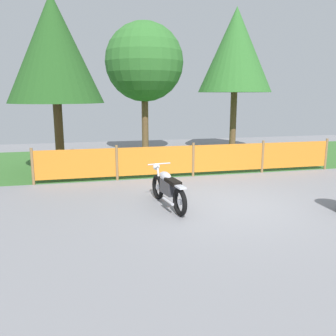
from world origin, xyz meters
TOP-DOWN VIEW (x-y plane):
  - ground at (0.00, 0.00)m, footprint 24.00×24.00m
  - grass_verge at (0.00, 6.15)m, footprint 24.00×6.22m
  - barrier_fence at (0.00, 3.03)m, footprint 9.48×0.08m
  - tree_leftmost at (-4.05, 4.67)m, footprint 2.97×2.97m
  - tree_near_left at (-0.72, 7.68)m, footprint 3.22×3.22m
  - tree_near_right at (3.25, 7.58)m, footprint 3.19×3.19m
  - motorcycle_lead at (-1.46, 0.24)m, footprint 0.57×1.91m

SIDE VIEW (x-z plane):
  - ground at x=0.00m, z-range -0.02..0.00m
  - grass_verge at x=0.00m, z-range 0.00..0.01m
  - motorcycle_lead at x=-1.46m, z-range -0.01..0.89m
  - barrier_fence at x=0.00m, z-range 0.02..1.07m
  - tree_near_left at x=-0.72m, z-range 1.08..6.50m
  - tree_leftmost at x=-4.05m, z-range 1.10..6.63m
  - tree_near_right at x=3.25m, z-range 1.28..7.42m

